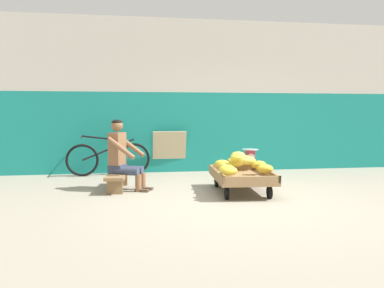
{
  "coord_description": "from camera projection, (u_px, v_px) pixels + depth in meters",
  "views": [
    {
      "loc": [
        -1.51,
        -5.44,
        1.23
      ],
      "look_at": [
        -0.46,
        1.06,
        0.75
      ],
      "focal_mm": 38.55,
      "sensor_mm": 36.0,
      "label": 1
    }
  ],
  "objects": [
    {
      "name": "ground_plane",
      "position": [
        237.0,
        203.0,
        5.69
      ],
      "size": [
        80.0,
        80.0,
        0.0
      ],
      "primitive_type": "plane",
      "color": "gray"
    },
    {
      "name": "back_wall",
      "position": [
        196.0,
        96.0,
        8.87
      ],
      "size": [
        16.0,
        0.3,
        3.22
      ],
      "color": "#19847A",
      "rests_on": "ground"
    },
    {
      "name": "banana_cart",
      "position": [
        241.0,
        177.0,
        6.46
      ],
      "size": [
        0.95,
        1.5,
        0.36
      ],
      "color": "#99754C",
      "rests_on": "ground"
    },
    {
      "name": "banana_pile",
      "position": [
        239.0,
        163.0,
        6.45
      ],
      "size": [
        0.93,
        1.38,
        0.26
      ],
      "color": "gold",
      "rests_on": "banana_cart"
    },
    {
      "name": "low_bench",
      "position": [
        118.0,
        177.0,
        6.72
      ],
      "size": [
        0.41,
        1.12,
        0.27
      ],
      "color": "olive",
      "rests_on": "ground"
    },
    {
      "name": "vendor_seated",
      "position": [
        122.0,
        155.0,
        6.66
      ],
      "size": [
        0.74,
        0.63,
        1.14
      ],
      "color": "brown",
      "rests_on": "ground"
    },
    {
      "name": "plastic_crate",
      "position": [
        250.0,
        173.0,
        7.52
      ],
      "size": [
        0.36,
        0.28,
        0.3
      ],
      "color": "gold",
      "rests_on": "ground"
    },
    {
      "name": "weighing_scale",
      "position": [
        250.0,
        157.0,
        7.5
      ],
      "size": [
        0.3,
        0.3,
        0.29
      ],
      "color": "#28282D",
      "rests_on": "plastic_crate"
    },
    {
      "name": "bicycle_near_left",
      "position": [
        108.0,
        158.0,
        8.23
      ],
      "size": [
        1.66,
        0.48,
        0.86
      ],
      "color": "black",
      "rests_on": "ground"
    },
    {
      "name": "sign_board",
      "position": [
        169.0,
        152.0,
        8.68
      ],
      "size": [
        0.7,
        0.26,
        0.87
      ],
      "color": "#C6B289",
      "rests_on": "ground"
    },
    {
      "name": "shopping_bag",
      "position": [
        254.0,
        179.0,
        7.02
      ],
      "size": [
        0.18,
        0.12,
        0.24
      ],
      "primitive_type": "cube",
      "color": "#D13D4C",
      "rests_on": "ground"
    }
  ]
}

